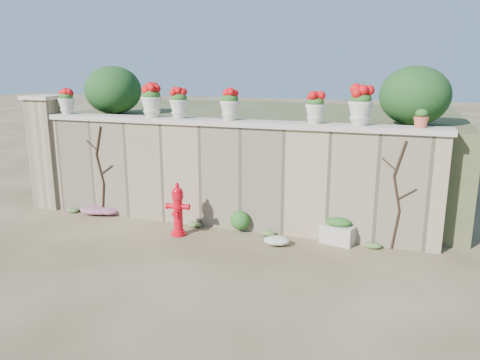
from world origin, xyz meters
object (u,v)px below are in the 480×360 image
at_px(planter_box, 338,231).
at_px(urn_pot_0, 66,101).
at_px(fire_hydrant, 178,209).
at_px(terracotta_pot, 421,119).

bearing_deg(planter_box, urn_pot_0, -168.27).
height_order(fire_hydrant, planter_box, fire_hydrant).
relative_size(fire_hydrant, urn_pot_0, 1.89).
height_order(fire_hydrant, terracotta_pot, terracotta_pot).
relative_size(planter_box, urn_pot_0, 1.20).
xyz_separation_m(planter_box, terracotta_pot, (1.22, 0.25, 2.01)).
bearing_deg(planter_box, fire_hydrant, -154.84).
bearing_deg(terracotta_pot, planter_box, -168.46).
xyz_separation_m(urn_pot_0, terracotta_pot, (7.07, 0.00, -0.13)).
bearing_deg(terracotta_pot, fire_hydrant, -168.85).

